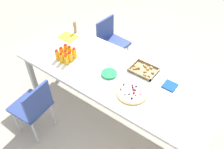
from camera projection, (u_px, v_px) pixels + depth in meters
The scene contains 19 objects.
ground_plane at pixel (114, 111), 3.34m from camera, with size 12.00×12.00×0.00m, color #B2A899.
party_table at pixel (115, 76), 2.87m from camera, with size 2.52×0.94×0.75m.
chair_far_left at pixel (111, 40), 3.77m from camera, with size 0.43×0.43×0.83m.
chair_near_left at pixel (34, 106), 2.78m from camera, with size 0.43×0.43×0.83m.
juice_bottle_0 at pixel (57, 55), 2.98m from camera, with size 0.05×0.05×0.15m.
juice_bottle_1 at pixel (62, 58), 2.94m from camera, with size 0.06×0.06×0.14m.
juice_bottle_2 at pixel (66, 60), 2.92m from camera, with size 0.05×0.05×0.14m.
juice_bottle_3 at pixel (62, 52), 3.03m from camera, with size 0.06×0.06×0.14m.
juice_bottle_4 at pixel (66, 55), 2.99m from camera, with size 0.05×0.05×0.14m.
juice_bottle_5 at pixel (70, 57), 2.96m from camera, with size 0.06×0.06×0.14m.
juice_bottle_6 at pixel (66, 49), 3.07m from camera, with size 0.06×0.06×0.15m.
juice_bottle_7 at pixel (70, 51), 3.04m from camera, with size 0.06×0.06×0.15m.
juice_bottle_8 at pixel (75, 53), 3.01m from camera, with size 0.06×0.06×0.15m.
fruit_pizza at pixel (132, 93), 2.58m from camera, with size 0.35×0.35×0.05m.
snack_tray at pixel (144, 70), 2.86m from camera, with size 0.32×0.25×0.04m.
plate_stack at pixel (109, 74), 2.81m from camera, with size 0.19×0.19×0.02m.
napkin_stack at pixel (170, 86), 2.67m from camera, with size 0.15×0.15×0.02m, color #194CA5.
cardboard_tube at pixel (75, 27), 3.43m from camera, with size 0.04×0.04×0.17m, color #9E7A56.
paper_folder at pixel (68, 37), 3.39m from camera, with size 0.26×0.20×0.01m, color yellow.
Camera 1 is at (1.20, -1.70, 2.67)m, focal length 37.74 mm.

